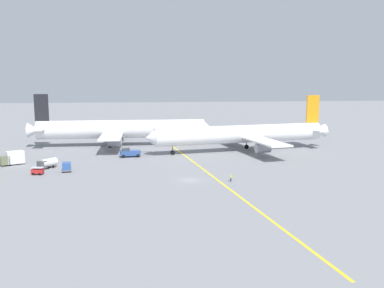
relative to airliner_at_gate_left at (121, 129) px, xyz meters
The scene contains 10 objects.
ground_plane 53.00m from the airliner_at_gate_left, 70.63° to the right, with size 600.00×600.00×0.00m, color gray.
taxiway_stripe 45.78m from the airliner_at_gate_left, 60.95° to the right, with size 0.50×120.00×0.01m, color yellow.
airliner_at_gate_left is the anchor object (origin of this frame).
airliner_being_pushed 39.92m from the airliner_at_gate_left, 20.83° to the right, with size 58.61×42.72×16.73m.
pushback_tug 21.14m from the airliner_at_gate_left, 80.28° to the right, with size 8.99×3.31×3.05m.
gse_catering_truck_tall 38.72m from the airliner_at_gate_left, 132.76° to the right, with size 6.26×4.98×3.50m.
gse_fuel_bowser_stubby 37.75m from the airliner_at_gate_left, 115.82° to the right, with size 4.69×4.89×2.40m.
gse_baggage_cart_trailing 44.28m from the airliner_at_gate_left, 112.77° to the right, with size 2.93×1.96×1.71m.
gse_container_dolly_flat 39.74m from the airliner_at_gate_left, 106.04° to the right, with size 2.70×3.52×2.15m.
ground_crew_marshaller_foreground 58.58m from the airliner_at_gate_left, 63.30° to the right, with size 0.36×0.36×1.71m.
Camera 1 is at (-9.57, -91.49, 22.36)m, focal length 40.14 mm.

